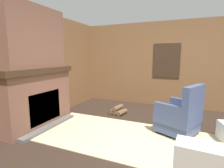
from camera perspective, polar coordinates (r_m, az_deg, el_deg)
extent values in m
plane|color=#2D2119|center=(3.02, 13.93, -19.99)|extent=(14.00, 14.00, 0.00)
cube|color=brown|center=(4.00, -25.91, 4.77)|extent=(0.06, 5.81, 2.43)
cube|color=brown|center=(5.27, 19.16, 6.00)|extent=(5.81, 0.06, 2.43)
cube|color=#382619|center=(5.24, 17.36, 7.30)|extent=(0.74, 0.02, 0.97)
cube|color=silver|center=(5.25, 17.37, 7.30)|extent=(0.70, 0.01, 0.93)
cube|color=#382619|center=(5.24, 17.36, 7.30)|extent=(0.02, 0.02, 0.93)
cube|color=#382619|center=(5.24, 17.36, 7.30)|extent=(0.70, 0.02, 0.02)
cube|color=brown|center=(3.92, -23.02, -4.86)|extent=(0.40, 1.56, 1.11)
cube|color=black|center=(3.84, -21.22, -6.96)|extent=(0.08, 0.81, 0.62)
cube|color=#565451|center=(3.89, -19.58, -12.91)|extent=(0.16, 1.41, 0.06)
cube|color=#3D2819|center=(3.83, -23.58, 4.06)|extent=(0.50, 1.66, 0.11)
cube|color=brown|center=(3.84, -24.21, 13.75)|extent=(0.35, 1.37, 1.19)
cube|color=#C6B789|center=(3.22, 10.17, -17.72)|extent=(4.11, 1.54, 0.01)
cube|color=#3D4C75|center=(3.57, 20.52, -12.38)|extent=(0.82, 0.81, 0.24)
cube|color=#3D4C75|center=(3.52, 20.65, -10.10)|extent=(0.86, 0.86, 0.18)
cube|color=#3D4C75|center=(3.32, 25.10, -5.07)|extent=(0.38, 0.64, 0.54)
cube|color=#3D4C75|center=(3.24, 18.26, -8.12)|extent=(0.57, 0.33, 0.20)
cube|color=#3D4C75|center=(3.72, 22.51, -6.16)|extent=(0.57, 0.33, 0.20)
cylinder|color=#332319|center=(3.54, 14.51, -14.92)|extent=(0.07, 0.07, 0.06)
cylinder|color=#332319|center=(3.95, 18.71, -12.51)|extent=(0.07, 0.07, 0.06)
cylinder|color=#332319|center=(3.32, 22.41, -17.05)|extent=(0.07, 0.07, 0.06)
cylinder|color=#332319|center=(3.75, 25.90, -14.15)|extent=(0.07, 0.07, 0.06)
cylinder|color=brown|center=(4.56, 0.62, -8.72)|extent=(0.19, 0.37, 0.12)
cylinder|color=brown|center=(4.49, 1.93, -8.99)|extent=(0.19, 0.37, 0.12)
cylinder|color=brown|center=(4.43, 3.27, -9.26)|extent=(0.19, 0.37, 0.12)
cylinder|color=brown|center=(4.46, 1.93, -7.73)|extent=(0.19, 0.37, 0.12)
cube|color=white|center=(3.60, 31.82, -13.17)|extent=(0.10, 0.31, 0.34)
ellipsoid|color=#99B29E|center=(3.61, -28.49, 5.10)|extent=(0.10, 0.10, 0.10)
cylinder|color=white|center=(3.60, -28.65, 7.27)|extent=(0.06, 0.06, 0.18)
cube|color=black|center=(4.08, -20.76, 6.11)|extent=(0.14, 0.20, 0.12)
cube|color=silver|center=(4.03, -20.00, 6.20)|extent=(0.01, 0.04, 0.02)
ellipsoid|color=#CCB299|center=(1.92, 31.12, -20.01)|extent=(0.38, 0.22, 0.28)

